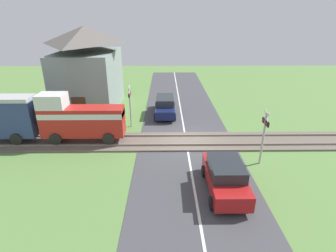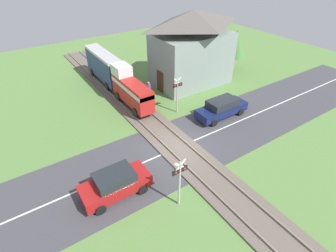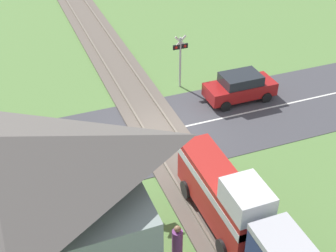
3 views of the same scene
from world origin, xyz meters
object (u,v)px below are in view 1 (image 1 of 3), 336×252
pedestrian_by_station (80,121)px  car_far_side (165,105)px  station_building (89,70)px  car_near_crossing (225,176)px  crossing_signal_west_approach (264,131)px  crossing_signal_east_approach (130,101)px  train (28,117)px

pedestrian_by_station → car_far_side: bearing=-62.0°
car_far_side → station_building: station_building is taller
car_near_crossing → station_building: bearing=36.9°
crossing_signal_west_approach → crossing_signal_east_approach: size_ratio=1.00×
pedestrian_by_station → station_building: bearing=4.9°
crossing_signal_west_approach → crossing_signal_east_approach: bearing=55.3°
train → pedestrian_by_station: bearing=-50.3°
train → car_far_side: bearing=-58.3°
station_building → pedestrian_by_station: 6.00m
car_far_side → pedestrian_by_station: (-3.36, 6.32, -0.09)m
car_far_side → crossing_signal_east_approach: bearing=136.0°
station_building → car_near_crossing: bearing=-143.1°
car_far_side → car_near_crossing: bearing=-165.2°
train → car_near_crossing: 13.00m
car_near_crossing → car_far_side: 11.26m
car_far_side → crossing_signal_east_approach: crossing_signal_east_approach is taller
crossing_signal_east_approach → station_building: bearing=41.8°
pedestrian_by_station → crossing_signal_east_approach: bearing=-80.1°
train → crossing_signal_east_approach: size_ratio=3.73×
crossing_signal_west_approach → station_building: station_building is taller
station_building → pedestrian_by_station: bearing=-175.1°
station_building → pedestrian_by_station: size_ratio=5.00×
car_far_side → pedestrian_by_station: bearing=118.0°
train → station_building: station_building is taller
crossing_signal_west_approach → crossing_signal_east_approach: 9.86m
crossing_signal_east_approach → pedestrian_by_station: crossing_signal_east_approach is taller
train → crossing_signal_west_approach: (-2.80, -14.41, 0.21)m
car_far_side → station_building: 7.54m
train → crossing_signal_west_approach: bearing=-101.0°
crossing_signal_west_approach → pedestrian_by_station: 12.88m
crossing_signal_west_approach → crossing_signal_east_approach: same height
crossing_signal_east_approach → car_far_side: bearing=-44.0°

